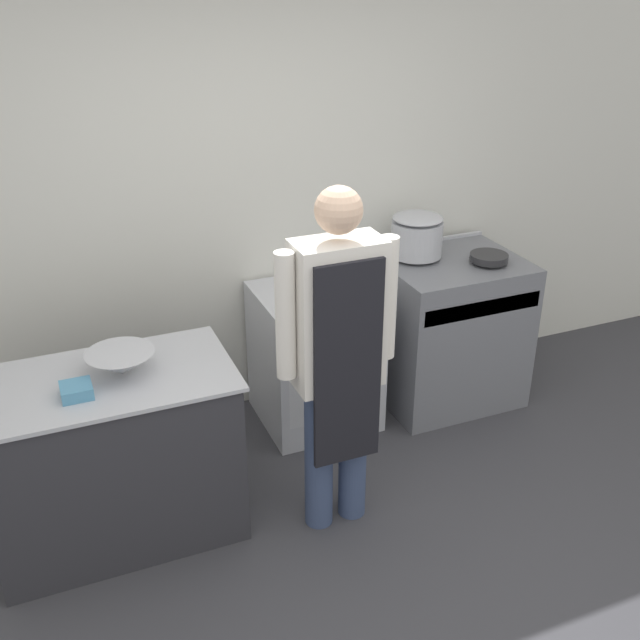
% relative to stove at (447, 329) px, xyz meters
% --- Properties ---
extents(ground_plane, '(14.00, 14.00, 0.00)m').
position_rel_stove_xyz_m(ground_plane, '(-1.16, -1.59, -0.47)').
color(ground_plane, '#38383D').
extents(wall_back, '(8.00, 0.05, 2.70)m').
position_rel_stove_xyz_m(wall_back, '(-1.16, 0.43, 0.88)').
color(wall_back, silver).
rests_on(wall_back, ground_plane).
extents(prep_counter, '(1.18, 0.67, 0.88)m').
position_rel_stove_xyz_m(prep_counter, '(-2.16, -0.51, -0.03)').
color(prep_counter, '#2D2D33').
rests_on(prep_counter, ground_plane).
extents(stove, '(0.85, 0.71, 0.96)m').
position_rel_stove_xyz_m(stove, '(0.00, 0.00, 0.00)').
color(stove, slate).
rests_on(stove, ground_plane).
extents(fridge_unit, '(0.66, 0.63, 0.85)m').
position_rel_stove_xyz_m(fridge_unit, '(-0.88, 0.07, -0.05)').
color(fridge_unit, silver).
rests_on(fridge_unit, ground_plane).
extents(person_cook, '(0.59, 0.24, 1.75)m').
position_rel_stove_xyz_m(person_cook, '(-1.14, -0.84, 0.51)').
color(person_cook, '#38476B').
rests_on(person_cook, ground_plane).
extents(mixing_bowl, '(0.32, 0.32, 0.11)m').
position_rel_stove_xyz_m(mixing_bowl, '(-2.07, -0.50, 0.46)').
color(mixing_bowl, '#B2B5BC').
rests_on(mixing_bowl, prep_counter).
extents(plastic_tub, '(0.13, 0.13, 0.06)m').
position_rel_stove_xyz_m(plastic_tub, '(-2.28, -0.62, 0.43)').
color(plastic_tub, teal).
rests_on(plastic_tub, prep_counter).
extents(stock_pot, '(0.31, 0.31, 0.26)m').
position_rel_stove_xyz_m(stock_pot, '(-0.19, 0.13, 0.62)').
color(stock_pot, '#B2B5BC').
rests_on(stock_pot, stove).
extents(saute_pan, '(0.23, 0.23, 0.04)m').
position_rel_stove_xyz_m(saute_pan, '(0.17, -0.12, 0.51)').
color(saute_pan, '#262628').
rests_on(saute_pan, stove).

